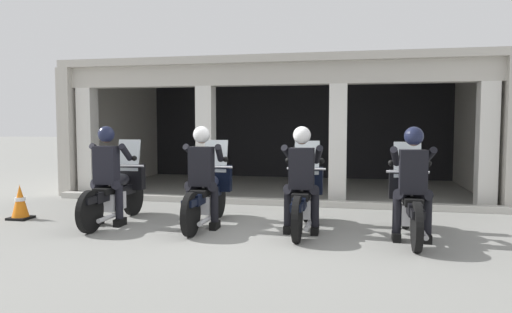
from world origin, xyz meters
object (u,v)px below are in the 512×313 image
(police_officer_center_left, at_px, (202,168))
(police_officer_center_right, at_px, (302,170))
(police_officer_far_right, at_px, (413,174))
(motorcycle_far_right, at_px, (410,202))
(police_officer_far_left, at_px, (107,167))
(traffic_cone_flank, at_px, (20,202))
(motorcycle_center_left, at_px, (208,194))
(motorcycle_far_left, at_px, (117,192))
(motorcycle_center_right, at_px, (304,197))

(police_officer_center_left, distance_m, police_officer_center_right, 1.54)
(police_officer_far_right, bearing_deg, motorcycle_far_right, 95.27)
(police_officer_far_left, height_order, traffic_cone_flank, police_officer_far_left)
(traffic_cone_flank, bearing_deg, police_officer_far_left, -4.64)
(traffic_cone_flank, bearing_deg, motorcycle_center_left, 4.26)
(traffic_cone_flank, bearing_deg, motorcycle_far_left, 4.79)
(motorcycle_center_left, height_order, police_officer_center_right, police_officer_center_right)
(motorcycle_center_right, xyz_separation_m, motorcycle_far_right, (1.54, -0.17, 0.00))
(police_officer_far_left, relative_size, police_officer_center_left, 1.00)
(motorcycle_far_left, relative_size, motorcycle_center_right, 1.00)
(motorcycle_far_right, bearing_deg, police_officer_far_left, -172.02)
(police_officer_center_right, xyz_separation_m, traffic_cone_flank, (-4.80, 0.06, -0.65))
(motorcycle_center_right, height_order, police_officer_far_right, police_officer_far_right)
(police_officer_far_left, bearing_deg, police_officer_center_left, 7.80)
(motorcycle_far_left, height_order, police_officer_center_left, police_officer_center_left)
(police_officer_far_left, bearing_deg, police_officer_center_right, 5.60)
(police_officer_center_left, distance_m, traffic_cone_flank, 3.32)
(motorcycle_center_left, relative_size, motorcycle_center_right, 1.00)
(police_officer_center_right, bearing_deg, police_officer_center_left, -179.18)
(motorcycle_center_left, relative_size, traffic_cone_flank, 3.46)
(motorcycle_far_left, relative_size, motorcycle_center_left, 1.00)
(police_officer_far_left, height_order, motorcycle_center_left, police_officer_far_left)
(police_officer_center_left, xyz_separation_m, traffic_cone_flank, (-3.26, 0.04, -0.65))
(police_officer_center_right, height_order, police_officer_far_right, same)
(motorcycle_center_right, distance_m, motorcycle_far_right, 1.55)
(motorcycle_center_left, bearing_deg, police_officer_center_left, -92.97)
(police_officer_center_left, relative_size, traffic_cone_flank, 2.69)
(motorcycle_far_left, distance_m, police_officer_center_left, 1.61)
(police_officer_far_right, bearing_deg, police_officer_center_left, -177.91)
(police_officer_center_left, distance_m, motorcycle_far_right, 3.11)
(police_officer_center_left, height_order, motorcycle_center_right, police_officer_center_left)
(police_officer_far_left, distance_m, motorcycle_center_right, 3.13)
(police_officer_center_left, xyz_separation_m, motorcycle_center_right, (1.54, 0.26, -0.44))
(police_officer_center_right, bearing_deg, motorcycle_center_left, 170.40)
(motorcycle_far_right, distance_m, traffic_cone_flank, 6.34)
(police_officer_far_left, distance_m, police_officer_center_left, 1.54)
(police_officer_center_right, xyz_separation_m, motorcycle_far_right, (1.54, 0.12, -0.44))
(motorcycle_center_left, xyz_separation_m, police_officer_center_left, (-0.00, -0.28, 0.44))
(police_officer_center_left, height_order, police_officer_far_right, same)
(motorcycle_center_right, bearing_deg, motorcycle_far_right, -4.59)
(police_officer_center_left, bearing_deg, police_officer_far_right, -6.15)
(traffic_cone_flank, bearing_deg, police_officer_center_left, -0.72)
(motorcycle_far_left, distance_m, police_officer_far_left, 0.52)
(motorcycle_center_right, distance_m, police_officer_far_right, 1.66)
(motorcycle_center_right, xyz_separation_m, traffic_cone_flank, (-4.80, -0.22, -0.21))
(police_officer_far_left, xyz_separation_m, traffic_cone_flank, (-1.72, 0.14, -0.65))
(motorcycle_center_left, bearing_deg, police_officer_far_right, -11.37)
(police_officer_far_left, bearing_deg, motorcycle_far_right, 6.57)
(police_officer_far_left, xyz_separation_m, police_officer_center_right, (3.08, 0.08, 0.00))
(motorcycle_center_right, bearing_deg, motorcycle_far_left, -176.98)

